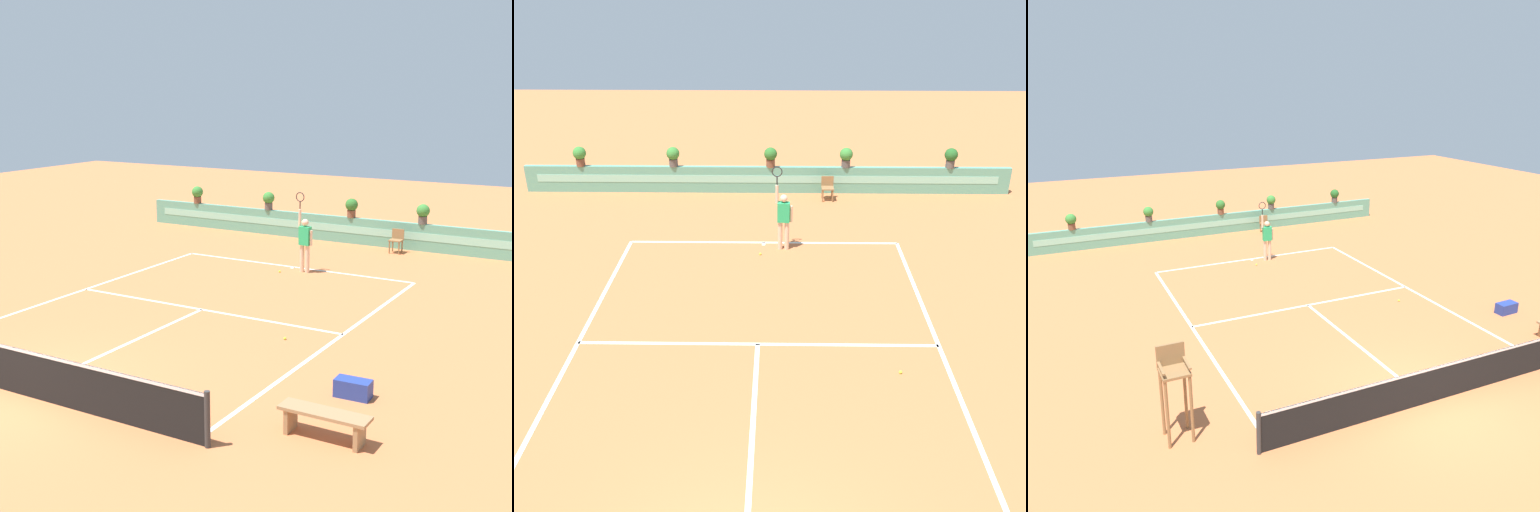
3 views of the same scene
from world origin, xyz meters
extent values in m
plane|color=#C66B3D|center=(0.00, 6.00, 0.00)|extent=(60.00, 60.00, 0.00)
cube|color=white|center=(0.00, 11.89, 0.00)|extent=(8.22, 0.10, 0.01)
cube|color=white|center=(0.00, 6.40, 0.00)|extent=(8.22, 0.10, 0.01)
cube|color=white|center=(0.00, 3.20, 0.00)|extent=(0.10, 6.40, 0.01)
cube|color=white|center=(-4.11, 5.95, 0.00)|extent=(0.10, 11.89, 0.01)
cube|color=white|center=(4.11, 5.95, 0.00)|extent=(0.10, 11.89, 0.01)
cube|color=white|center=(0.00, 11.79, 0.00)|extent=(0.10, 0.20, 0.01)
cylinder|color=#333333|center=(-4.41, 0.00, 0.50)|extent=(0.10, 0.10, 1.00)
cube|color=black|center=(0.00, 0.00, 0.47)|extent=(8.82, 0.02, 0.95)
cube|color=white|center=(0.00, 0.00, 0.92)|extent=(8.82, 0.03, 0.06)
cube|color=#599E84|center=(0.00, 16.39, 0.50)|extent=(18.00, 0.20, 1.00)
cube|color=#87CCB2|center=(0.00, 16.29, 0.55)|extent=(17.10, 0.01, 0.28)
cylinder|color=olive|center=(-6.05, 0.94, 0.80)|extent=(0.07, 0.07, 1.60)
cylinder|color=olive|center=(-5.54, 0.94, 0.80)|extent=(0.07, 0.07, 1.60)
cylinder|color=olive|center=(-6.05, 1.46, 0.80)|extent=(0.07, 0.07, 1.60)
cylinder|color=olive|center=(-5.54, 1.46, 0.80)|extent=(0.07, 0.07, 1.60)
cube|color=olive|center=(-5.80, 1.20, 1.63)|extent=(0.60, 0.60, 0.06)
cube|color=olive|center=(-5.80, 1.47, 1.90)|extent=(0.60, 0.06, 0.48)
cube|color=olive|center=(-6.07, 1.20, 1.78)|extent=(0.06, 0.60, 0.04)
cube|color=olive|center=(-5.53, 1.20, 1.78)|extent=(0.06, 0.60, 0.04)
cylinder|color=olive|center=(2.04, 15.41, 0.23)|extent=(0.05, 0.05, 0.45)
cylinder|color=olive|center=(2.39, 15.41, 0.23)|extent=(0.05, 0.05, 0.45)
cylinder|color=olive|center=(2.04, 15.77, 0.23)|extent=(0.05, 0.05, 0.45)
cylinder|color=olive|center=(2.39, 15.77, 0.23)|extent=(0.05, 0.05, 0.45)
cube|color=olive|center=(2.22, 15.59, 0.47)|extent=(0.44, 0.44, 0.04)
cube|color=olive|center=(2.22, 15.79, 0.67)|extent=(0.44, 0.04, 0.36)
cube|color=navy|center=(5.72, 3.09, 0.18)|extent=(0.72, 0.39, 0.36)
cylinder|color=beige|center=(0.70, 11.44, 0.45)|extent=(0.14, 0.14, 0.90)
cylinder|color=beige|center=(0.50, 11.45, 0.45)|extent=(0.14, 0.14, 0.90)
cube|color=#28B266|center=(0.60, 11.45, 1.20)|extent=(0.38, 0.25, 0.60)
sphere|color=beige|center=(0.60, 11.45, 1.63)|extent=(0.22, 0.22, 0.22)
cylinder|color=beige|center=(0.40, 11.46, 1.75)|extent=(0.09, 0.09, 0.55)
cylinder|color=black|center=(0.40, 11.46, 2.17)|extent=(0.04, 0.04, 0.24)
torus|color=#262626|center=(0.40, 11.46, 2.43)|extent=(0.31, 0.05, 0.31)
cylinder|color=beige|center=(0.82, 11.43, 1.15)|extent=(0.09, 0.09, 0.50)
sphere|color=#CCE033|center=(3.06, 5.37, 0.03)|extent=(0.07, 0.07, 0.07)
sphere|color=#CCE033|center=(-0.08, 11.02, 0.03)|extent=(0.07, 0.07, 0.07)
cylinder|color=#514C47|center=(6.73, 16.39, 1.14)|extent=(0.32, 0.32, 0.28)
sphere|color=#235B23|center=(6.73, 16.39, 1.48)|extent=(0.48, 0.48, 0.48)
cylinder|color=#514C47|center=(-3.43, 16.39, 1.14)|extent=(0.32, 0.32, 0.28)
sphere|color=#387F33|center=(-3.43, 16.39, 1.48)|extent=(0.48, 0.48, 0.48)
cylinder|color=brown|center=(0.15, 16.39, 1.14)|extent=(0.32, 0.32, 0.28)
sphere|color=#2D6B28|center=(0.15, 16.39, 1.48)|extent=(0.48, 0.48, 0.48)
cylinder|color=brown|center=(-6.88, 16.39, 1.14)|extent=(0.32, 0.32, 0.28)
sphere|color=#387F33|center=(-6.88, 16.39, 1.48)|extent=(0.48, 0.48, 0.48)
cylinder|color=#514C47|center=(2.91, 16.39, 1.14)|extent=(0.32, 0.32, 0.28)
sphere|color=#387F33|center=(2.91, 16.39, 1.48)|extent=(0.48, 0.48, 0.48)
camera|label=1|loc=(10.66, -9.34, 5.85)|focal=51.73mm
camera|label=2|loc=(0.46, -5.02, 7.87)|focal=42.36mm
camera|label=3|loc=(-7.72, -8.48, 7.33)|focal=36.99mm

